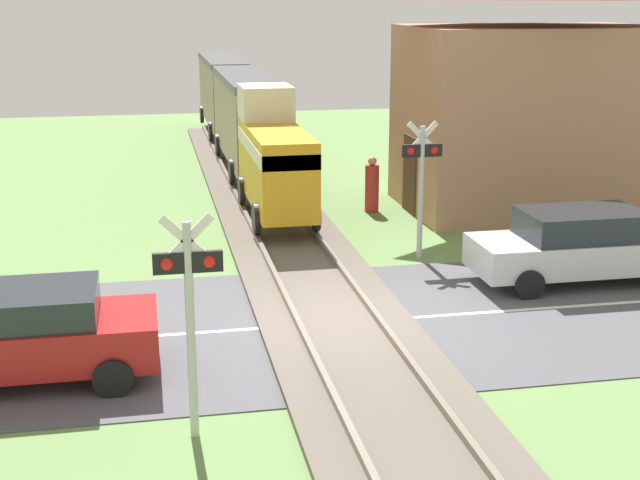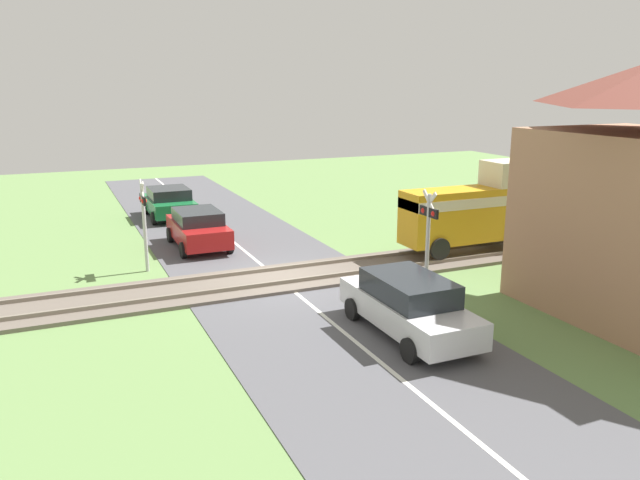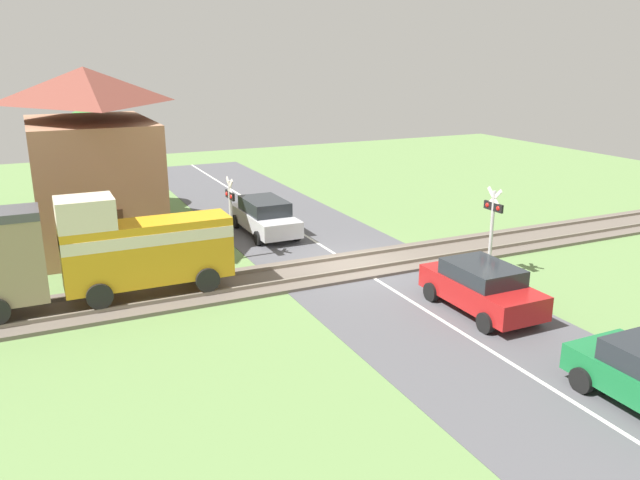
{
  "view_description": "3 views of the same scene",
  "coord_description": "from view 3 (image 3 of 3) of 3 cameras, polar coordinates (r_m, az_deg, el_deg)",
  "views": [
    {
      "loc": [
        -3.19,
        -14.78,
        5.79
      ],
      "look_at": [
        0.0,
        1.41,
        1.2
      ],
      "focal_mm": 50.0,
      "sensor_mm": 36.0,
      "label": 1
    },
    {
      "loc": [
        18.04,
        -6.48,
        6.17
      ],
      "look_at": [
        0.0,
        1.41,
        1.2
      ],
      "focal_mm": 35.0,
      "sensor_mm": 36.0,
      "label": 2
    },
    {
      "loc": [
        -18.71,
        10.2,
        7.34
      ],
      "look_at": [
        0.0,
        1.41,
        1.2
      ],
      "focal_mm": 35.0,
      "sensor_mm": 36.0,
      "label": 3
    }
  ],
  "objects": [
    {
      "name": "crossing_signal_east_approach",
      "position": [
        23.03,
        -8.18,
        2.95
      ],
      "size": [
        0.9,
        0.18,
        3.11
      ],
      "color": "#B7B7B7",
      "rests_on": "ground_plane"
    },
    {
      "name": "tree_by_station",
      "position": [
        32.03,
        -19.99,
        8.34
      ],
      "size": [
        3.31,
        3.31,
        4.97
      ],
      "color": "brown",
      "rests_on": "ground_plane"
    },
    {
      "name": "station_building",
      "position": [
        26.21,
        -20.1,
        6.84
      ],
      "size": [
        7.18,
        4.83,
        6.93
      ],
      "color": "#AD7A5B",
      "rests_on": "ground_plane"
    },
    {
      "name": "car_near_crossing",
      "position": [
        19.04,
        14.53,
        -4.16
      ],
      "size": [
        3.95,
        1.9,
        1.47
      ],
      "color": "#A81919",
      "rests_on": "ground_plane"
    },
    {
      "name": "road_surface",
      "position": [
        22.53,
        3.26,
        -2.47
      ],
      "size": [
        48.0,
        6.4,
        0.02
      ],
      "color": "#515156",
      "rests_on": "ground_plane"
    },
    {
      "name": "track_bed",
      "position": [
        22.51,
        3.26,
        -2.33
      ],
      "size": [
        2.8,
        48.0,
        0.24
      ],
      "color": "#665B51",
      "rests_on": "ground_plane"
    },
    {
      "name": "car_far_side",
      "position": [
        26.52,
        -5.08,
        2.2
      ],
      "size": [
        4.48,
        1.85,
        1.53
      ],
      "color": "silver",
      "rests_on": "ground_plane"
    },
    {
      "name": "crossing_signal_west_approach",
      "position": [
        21.85,
        15.48,
        1.77
      ],
      "size": [
        0.9,
        0.18,
        3.11
      ],
      "color": "#B7B7B7",
      "rests_on": "ground_plane"
    },
    {
      "name": "pedestrian_by_station",
      "position": [
        22.58,
        -19.06,
        -1.5
      ],
      "size": [
        0.38,
        0.38,
        1.53
      ],
      "color": "#B2282D",
      "rests_on": "ground_plane"
    },
    {
      "name": "ground_plane",
      "position": [
        22.53,
        3.26,
        -2.49
      ],
      "size": [
        60.0,
        60.0,
        0.0
      ],
      "primitive_type": "plane",
      "color": "#66894C"
    }
  ]
}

